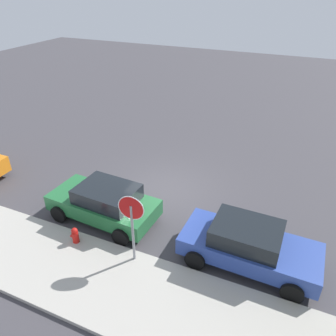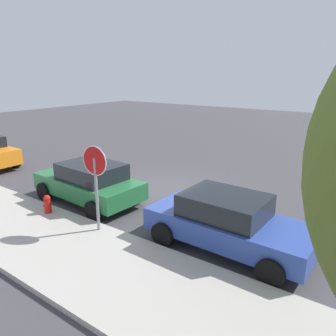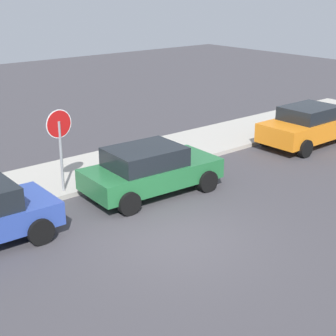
# 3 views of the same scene
# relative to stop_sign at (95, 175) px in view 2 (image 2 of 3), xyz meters

# --- Properties ---
(ground_plane) EXTENTS (60.00, 60.00, 0.00)m
(ground_plane) POSITION_rel_stop_sign_xyz_m (0.78, -4.02, -1.74)
(ground_plane) COLOR #423F44
(sidewalk_curb) EXTENTS (32.00, 2.88, 0.14)m
(sidewalk_curb) POSITION_rel_stop_sign_xyz_m (0.78, 1.12, -1.67)
(sidewalk_curb) COLOR #B2ADA3
(sidewalk_curb) RESTS_ON ground_plane
(stop_sign) EXTENTS (0.80, 0.09, 2.51)m
(stop_sign) POSITION_rel_stop_sign_xyz_m (0.00, 0.00, 0.00)
(stop_sign) COLOR gray
(stop_sign) RESTS_ON ground_plane
(parked_car_green) EXTENTS (4.05, 2.17, 1.41)m
(parked_car_green) POSITION_rel_stop_sign_xyz_m (2.00, -1.46, -1.00)
(parked_car_green) COLOR #236B38
(parked_car_green) RESTS_ON ground_plane
(parked_car_blue) EXTENTS (4.19, 2.04, 1.43)m
(parked_car_blue) POSITION_rel_stop_sign_xyz_m (-3.21, -1.38, -1.00)
(parked_car_blue) COLOR #2D479E
(parked_car_blue) RESTS_ON ground_plane
(fire_hydrant) EXTENTS (0.30, 0.22, 0.72)m
(fire_hydrant) POSITION_rel_stop_sign_xyz_m (2.14, 0.12, -1.37)
(fire_hydrant) COLOR red
(fire_hydrant) RESTS_ON ground_plane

